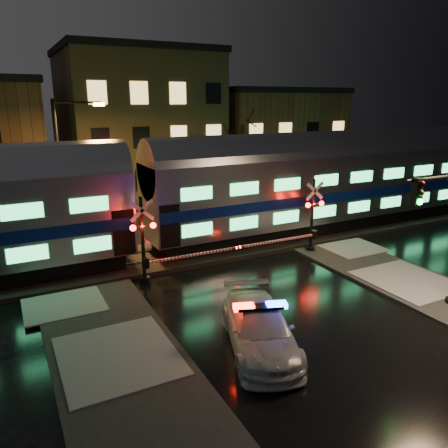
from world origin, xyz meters
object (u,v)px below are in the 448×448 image
(traffic_light, at_px, (448,236))
(police_car, at_px, (260,328))
(crossing_signal_left, at_px, (152,248))
(streetlight, at_px, (65,165))
(crossing_signal_right, at_px, (307,224))

(traffic_light, bearing_deg, police_car, 172.69)
(crossing_signal_left, distance_m, streetlight, 7.72)
(police_car, height_order, traffic_light, traffic_light)
(crossing_signal_left, bearing_deg, police_car, -78.40)
(police_car, relative_size, streetlight, 0.67)
(traffic_light, relative_size, streetlight, 0.71)
(crossing_signal_right, relative_size, traffic_light, 0.98)
(streetlight, bearing_deg, crossing_signal_left, -69.96)
(crossing_signal_left, height_order, traffic_light, traffic_light)
(police_car, distance_m, traffic_light, 7.97)
(traffic_light, distance_m, streetlight, 18.41)
(crossing_signal_right, height_order, streetlight, streetlight)
(crossing_signal_left, relative_size, traffic_light, 0.99)
(crossing_signal_right, relative_size, streetlight, 0.70)
(police_car, distance_m, streetlight, 14.53)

